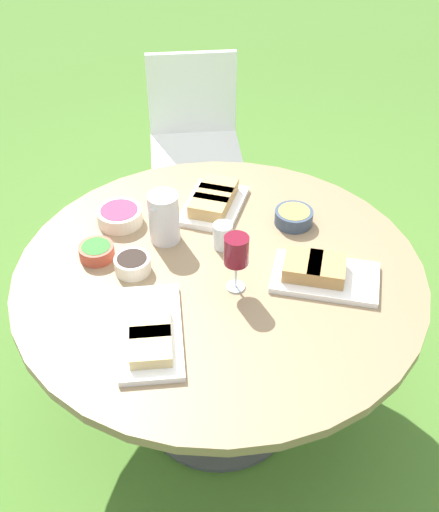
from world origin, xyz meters
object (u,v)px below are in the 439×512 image
dining_table (220,295)px  water_pitcher (164,218)px  wine_glass (236,252)px  chair_near_left (194,132)px

dining_table → water_pitcher: water_pitcher is taller
wine_glass → dining_table: bearing=-116.7°
dining_table → wine_glass: size_ratio=6.72×
wine_glass → water_pitcher: bearing=-104.2°
dining_table → water_pitcher: (-0.04, -0.25, 0.20)m
dining_table → water_pitcher: bearing=-99.4°
water_pitcher → dining_table: bearing=80.6°
wine_glass → chair_near_left: bearing=-140.7°
dining_table → water_pitcher: size_ratio=7.43×
chair_near_left → water_pitcher: 1.15m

